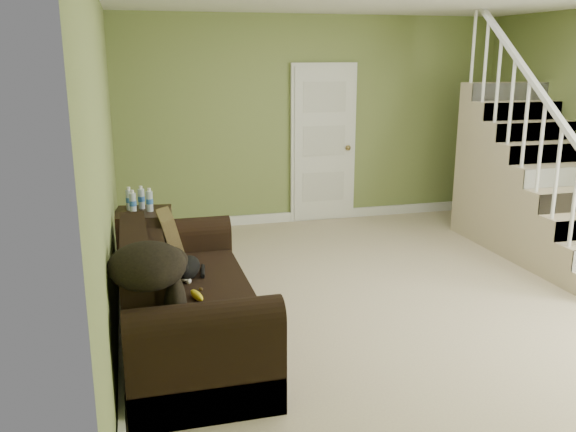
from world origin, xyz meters
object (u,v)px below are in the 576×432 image
sofa (183,305)px  side_table (144,241)px  banana (197,295)px  cat (188,268)px

sofa → side_table: size_ratio=2.49×
side_table → banana: size_ratio=4.36×
sofa → cat: 0.28m
sofa → banana: sofa is taller
cat → banana: size_ratio=2.46×
sofa → side_table: side_table is taller
side_table → banana: (0.30, -1.94, 0.16)m
side_table → banana: side_table is taller
cat → banana: (0.02, -0.40, -0.06)m
sofa → cat: (0.06, 0.16, 0.23)m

